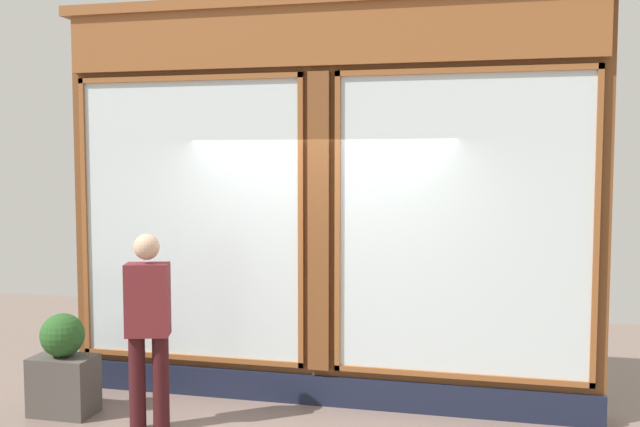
# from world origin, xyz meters

# --- Properties ---
(shop_facade) EXTENTS (5.19, 0.42, 4.38)m
(shop_facade) POSITION_xyz_m (-0.00, -0.13, 1.95)
(shop_facade) COLOR brown
(shop_facade) RESTS_ON ground_plane
(pedestrian) EXTENTS (0.41, 0.31, 1.69)m
(pedestrian) POSITION_xyz_m (1.28, 0.96, 0.93)
(pedestrian) COLOR #3A1316
(pedestrian) RESTS_ON ground_plane
(planter_box) EXTENTS (0.56, 0.36, 0.53)m
(planter_box) POSITION_xyz_m (2.21, 0.80, 0.27)
(planter_box) COLOR #4C4742
(planter_box) RESTS_ON ground_plane
(planter_shrub) EXTENTS (0.39, 0.39, 0.39)m
(planter_shrub) POSITION_xyz_m (2.21, 0.80, 0.73)
(planter_shrub) COLOR #285623
(planter_shrub) RESTS_ON planter_box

